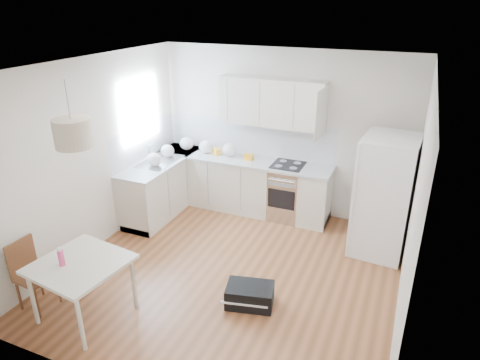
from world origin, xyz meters
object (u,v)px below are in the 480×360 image
Objects in this scene: dining_table at (81,269)px; refrigerator at (386,196)px; gym_bag at (250,295)px; dining_chair at (36,276)px.

refrigerator is at bearing 51.16° from dining_table.
dining_table is at bearing -164.20° from gym_bag.
refrigerator is 2.38m from gym_bag.
gym_bag is at bearing 27.31° from dining_chair.
dining_chair reaches higher than dining_table.
dining_chair is (-0.63, -0.08, -0.22)m from dining_table.
refrigerator is at bearing 42.62° from dining_chair.
dining_table reaches higher than gym_bag.
dining_table is (-2.93, -2.79, -0.21)m from refrigerator.
dining_chair reaches higher than gym_bag.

